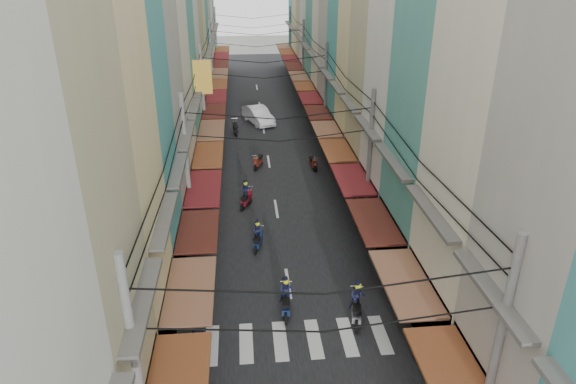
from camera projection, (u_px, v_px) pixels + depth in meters
ground at (285, 261)px, 26.55m from camera, size 160.00×160.00×0.00m
road at (265, 136)px, 44.59m from camera, size 10.00×80.00×0.02m
sidewalk_left at (189, 138)px, 44.03m from camera, size 3.00×80.00×0.06m
sidewalk_right at (338, 134)px, 45.13m from camera, size 3.00×80.00×0.06m
crosswalk at (297, 340)px, 21.13m from camera, size 7.55×2.40×0.01m
building_row_left at (154, 25)px, 36.69m from camera, size 7.80×67.67×23.70m
building_row_right at (371, 28)px, 38.07m from camera, size 7.80×68.98×22.59m
utility_poles at (266, 72)px, 37.30m from camera, size 10.20×66.13×8.20m
white_car at (259, 123)px, 48.05m from camera, size 5.80×3.84×1.91m
bicycle at (441, 279)px, 25.09m from camera, size 1.55×0.66×1.04m
moving_scooters at (272, 228)px, 28.63m from camera, size 7.37×27.84×2.01m
parked_scooters at (391, 301)px, 22.79m from camera, size 12.85×15.26×0.99m
pedestrians at (204, 238)px, 26.70m from camera, size 13.44×24.33×2.12m
market_umbrella at (441, 256)px, 23.13m from camera, size 2.26×2.26×2.38m
traffic_sign at (401, 236)px, 24.41m from camera, size 0.10×0.68×3.09m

